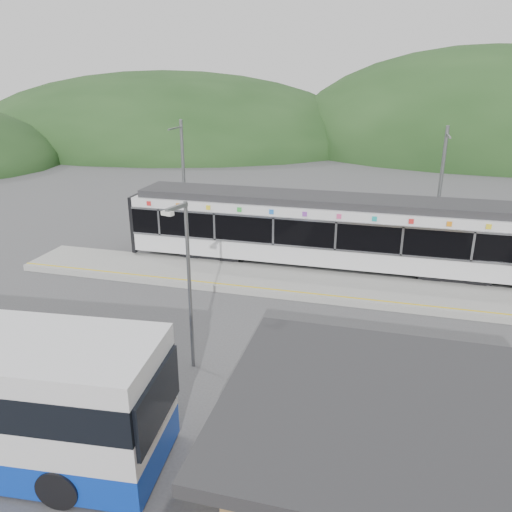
# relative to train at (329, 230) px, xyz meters

# --- Properties ---
(ground) EXTENTS (120.00, 120.00, 0.00)m
(ground) POSITION_rel_train_xyz_m (-1.79, -6.00, -2.06)
(ground) COLOR #4C4C4F
(ground) RESTS_ON ground
(hills) EXTENTS (146.00, 149.00, 26.00)m
(hills) POSITION_rel_train_xyz_m (4.40, -0.71, -2.06)
(hills) COLOR #1E3D19
(hills) RESTS_ON ground
(platform) EXTENTS (26.00, 3.20, 0.30)m
(platform) POSITION_rel_train_xyz_m (-1.79, -2.70, -1.91)
(platform) COLOR #9E9E99
(platform) RESTS_ON ground
(yellow_line) EXTENTS (26.00, 0.10, 0.01)m
(yellow_line) POSITION_rel_train_xyz_m (-1.79, -4.00, -1.76)
(yellow_line) COLOR yellow
(yellow_line) RESTS_ON platform
(train) EXTENTS (20.44, 3.01, 3.74)m
(train) POSITION_rel_train_xyz_m (0.00, 0.00, 0.00)
(train) COLOR black
(train) RESTS_ON ground
(catenary_mast_west) EXTENTS (0.18, 1.80, 7.00)m
(catenary_mast_west) POSITION_rel_train_xyz_m (-8.79, 2.56, 1.58)
(catenary_mast_west) COLOR slate
(catenary_mast_west) RESTS_ON ground
(catenary_mast_east) EXTENTS (0.18, 1.80, 7.00)m
(catenary_mast_east) POSITION_rel_train_xyz_m (5.21, 2.56, 1.58)
(catenary_mast_east) COLOR slate
(catenary_mast_east) RESTS_ON ground
(station_shelter) EXTENTS (9.20, 6.20, 3.00)m
(station_shelter) POSITION_rel_train_xyz_m (4.21, -15.00, -0.51)
(station_shelter) COLOR olive
(station_shelter) RESTS_ON ground
(lamp_post) EXTENTS (0.38, 1.05, 5.73)m
(lamp_post) POSITION_rel_train_xyz_m (-3.24, -10.41, 1.36)
(lamp_post) COLOR slate
(lamp_post) RESTS_ON ground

